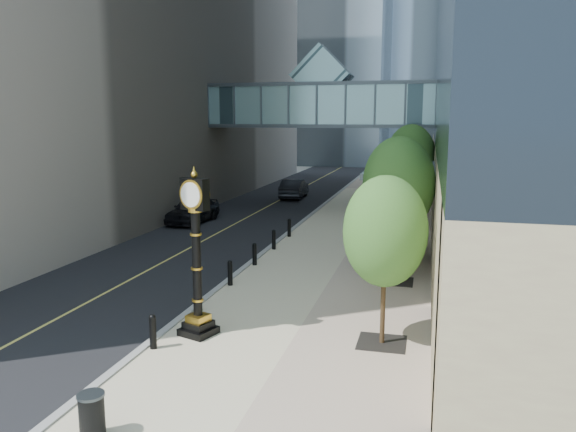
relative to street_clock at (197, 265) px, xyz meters
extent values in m
plane|color=gray|center=(1.87, -2.31, -2.22)|extent=(320.00, 320.00, 0.00)
cube|color=black|center=(-5.13, 37.69, -2.21)|extent=(8.00, 180.00, 0.02)
cube|color=beige|center=(2.87, 37.69, -2.19)|extent=(8.00, 180.00, 0.06)
cube|color=gray|center=(-1.13, 37.69, -2.18)|extent=(0.25, 180.00, 0.07)
cube|color=#9CB4C5|center=(-4.13, 117.69, 30.28)|extent=(22.00, 22.00, 65.00)
cube|color=slate|center=(-1.13, 25.69, 5.28)|extent=(17.00, 4.00, 3.00)
cube|color=#383F44|center=(-1.13, 25.69, 3.83)|extent=(17.00, 4.20, 0.25)
cube|color=#383F44|center=(-1.13, 25.69, 6.73)|extent=(17.00, 4.20, 0.25)
cube|color=slate|center=(-1.13, 25.69, 7.38)|extent=(4.24, 3.00, 4.24)
cube|color=#383F44|center=(5.37, 11.69, 1.98)|extent=(3.00, 8.00, 0.25)
cube|color=slate|center=(5.37, 11.69, 2.13)|extent=(2.80, 7.80, 0.06)
cylinder|color=#383F44|center=(4.07, 7.99, -0.12)|extent=(0.12, 0.12, 4.20)
cylinder|color=#383F44|center=(4.07, 15.39, -0.12)|extent=(0.12, 0.12, 4.20)
cylinder|color=black|center=(-0.83, -1.31, -1.71)|extent=(0.20, 0.20, 0.90)
cylinder|color=black|center=(-0.83, 1.89, -1.71)|extent=(0.20, 0.20, 0.90)
cylinder|color=black|center=(-0.83, 5.09, -1.71)|extent=(0.20, 0.20, 0.90)
cylinder|color=black|center=(-0.83, 8.29, -1.71)|extent=(0.20, 0.20, 0.90)
cylinder|color=black|center=(-0.83, 11.49, -1.71)|extent=(0.20, 0.20, 0.90)
cylinder|color=black|center=(-0.83, 14.69, -1.71)|extent=(0.20, 0.20, 0.90)
cube|color=black|center=(5.47, 0.69, -2.15)|extent=(1.40, 1.40, 0.02)
cylinder|color=#45331D|center=(5.47, 0.69, -0.85)|extent=(0.14, 0.14, 2.62)
ellipsoid|color=#356023|center=(5.47, 0.69, 1.17)|extent=(2.40, 2.40, 3.20)
cube|color=black|center=(5.47, 7.19, -2.15)|extent=(1.40, 1.40, 0.02)
cylinder|color=#45331D|center=(5.47, 7.19, -0.61)|extent=(0.14, 0.14, 3.09)
ellipsoid|color=#356023|center=(5.47, 7.19, 1.78)|extent=(2.83, 2.83, 3.78)
cube|color=black|center=(5.47, 13.69, -2.15)|extent=(1.40, 1.40, 0.02)
cylinder|color=#45331D|center=(5.47, 13.69, -0.72)|extent=(0.14, 0.14, 2.87)
ellipsoid|color=#356023|center=(5.47, 13.69, 1.49)|extent=(2.63, 2.63, 3.51)
cube|color=black|center=(5.47, 20.19, -2.15)|extent=(1.40, 1.40, 0.02)
cylinder|color=#45331D|center=(5.47, 20.19, -0.52)|extent=(0.14, 0.14, 3.28)
ellipsoid|color=#356023|center=(5.47, 20.19, 2.01)|extent=(3.00, 3.00, 4.01)
cube|color=black|center=(5.47, 26.69, -2.15)|extent=(1.40, 1.40, 0.02)
cylinder|color=#45331D|center=(5.47, 26.69, -0.85)|extent=(0.14, 0.14, 2.61)
ellipsoid|color=#356023|center=(5.47, 26.69, 1.16)|extent=(2.39, 2.39, 3.19)
cube|color=black|center=(0.00, 0.00, -2.06)|extent=(1.19, 1.19, 0.21)
cube|color=black|center=(0.00, 0.00, -1.85)|extent=(0.92, 0.92, 0.21)
cube|color=gold|center=(0.00, 0.00, -1.64)|extent=(0.73, 0.73, 0.21)
cylinder|color=black|center=(0.00, 0.00, 0.07)|extent=(0.27, 0.27, 3.22)
cube|color=black|center=(0.00, 0.00, 2.15)|extent=(0.94, 0.58, 0.93)
cylinder|color=white|center=(0.00, 0.18, 2.15)|extent=(0.70, 0.28, 0.73)
cylinder|color=white|center=(0.00, -0.18, 2.15)|extent=(0.70, 0.28, 0.73)
sphere|color=gold|center=(0.00, 0.00, 2.72)|extent=(0.21, 0.21, 0.21)
cylinder|color=black|center=(0.12, -5.76, -1.71)|extent=(0.65, 0.65, 0.90)
imported|color=beige|center=(5.79, 10.15, -1.30)|extent=(0.73, 0.59, 1.73)
imported|color=black|center=(-7.87, 17.58, -1.36)|extent=(2.13, 4.98, 1.68)
imported|color=black|center=(-4.27, 30.13, -1.40)|extent=(1.95, 4.94, 1.60)
camera|label=1|loc=(6.61, -15.07, 4.30)|focal=35.00mm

